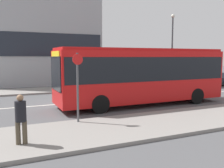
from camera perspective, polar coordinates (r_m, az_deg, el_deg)
name	(u,v)px	position (r m, az deg, el deg)	size (l,w,h in m)	color
ground_plane	(73,103)	(15.65, -8.97, -4.35)	(120.00, 120.00, 0.00)	#4F4F51
sidewalk_near	(116,129)	(9.90, 0.87, -10.14)	(44.00, 3.50, 0.13)	gray
sidewalk_far	(53,90)	(21.66, -13.38, -1.33)	(44.00, 3.50, 0.13)	gray
lane_centerline	(73,103)	(15.65, -8.97, -4.34)	(41.80, 0.16, 0.01)	silver
apartment_block_left_tower	(37,14)	(28.20, -16.81, 15.00)	(12.11, 6.56, 14.56)	#9EA3A8
city_bus	(142,73)	(14.89, 6.88, 2.57)	(10.22, 2.59, 3.33)	red
parked_car_0	(185,80)	(24.44, 16.33, 0.85)	(4.34, 1.68, 1.42)	#A39E84
pedestrian_near_stop	(21,116)	(8.29, -20.13, -6.98)	(0.35, 0.34, 1.57)	#4C4233
bus_stop_sign	(78,82)	(10.42, -7.85, 0.41)	(0.44, 0.12, 2.89)	#4C4C51
street_lamp	(172,42)	(25.14, 13.62, 9.31)	(0.36, 0.36, 6.78)	#4C4C51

